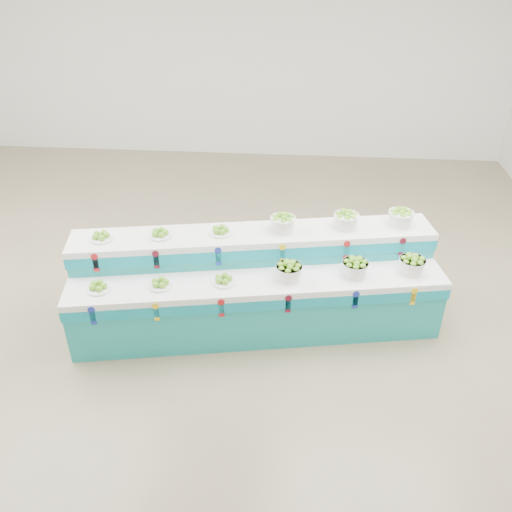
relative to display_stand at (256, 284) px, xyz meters
name	(u,v)px	position (x,y,z in m)	size (l,w,h in m)	color
ground	(190,306)	(-0.80, 0.21, -0.51)	(10.00, 10.00, 0.00)	#766A51
back_wall	(236,46)	(-0.80, 5.21, 1.49)	(10.00, 10.00, 0.00)	silver
display_stand	(256,284)	(0.00, 0.00, 0.00)	(3.92, 1.01, 1.02)	teal
plate_lower_left	(98,286)	(-1.53, -0.53, 0.26)	(0.24, 0.24, 0.09)	white
plate_lower_mid	(160,283)	(-0.93, -0.42, 0.26)	(0.24, 0.24, 0.09)	white
plate_lower_right	(224,279)	(-0.30, -0.30, 0.26)	(0.24, 0.24, 0.09)	white
basket_lower_left	(289,271)	(0.35, -0.18, 0.31)	(0.27, 0.27, 0.20)	silver
basket_lower_mid	(355,267)	(1.03, -0.06, 0.31)	(0.27, 0.27, 0.20)	silver
basket_lower_right	(412,264)	(1.62, 0.06, 0.31)	(0.27, 0.27, 0.20)	silver
plate_upper_left	(101,236)	(-1.62, -0.05, 0.56)	(0.24, 0.24, 0.09)	white
plate_upper_mid	(160,233)	(-1.02, 0.06, 0.56)	(0.24, 0.24, 0.09)	white
plate_upper_right	(221,230)	(-0.39, 0.17, 0.56)	(0.24, 0.24, 0.09)	white
basket_upper_left	(283,223)	(0.26, 0.30, 0.61)	(0.27, 0.27, 0.20)	silver
basket_upper_mid	(346,220)	(0.94, 0.42, 0.61)	(0.27, 0.27, 0.20)	silver
basket_upper_right	(401,217)	(1.53, 0.53, 0.61)	(0.27, 0.27, 0.20)	silver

